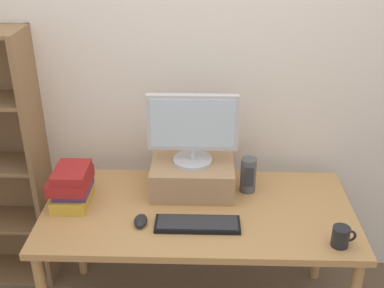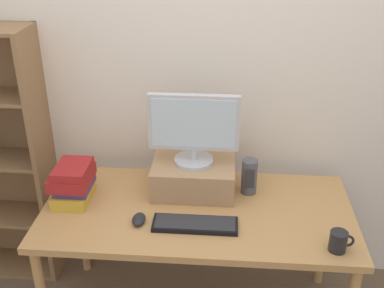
% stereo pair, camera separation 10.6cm
% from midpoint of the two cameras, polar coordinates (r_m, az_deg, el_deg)
% --- Properties ---
extents(back_wall, '(7.00, 0.08, 2.60)m').
position_cam_midpoint_polar(back_wall, '(2.65, 2.63, 8.98)').
color(back_wall, beige).
rests_on(back_wall, ground_plane).
extents(desk, '(1.56, 0.76, 0.73)m').
position_cam_midpoint_polar(desk, '(2.49, 1.86, -8.98)').
color(desk, '#B7844C').
rests_on(desk, ground_plane).
extents(riser_box, '(0.43, 0.34, 0.16)m').
position_cam_midpoint_polar(riser_box, '(2.57, 1.39, -3.75)').
color(riser_box, '#A87F56').
rests_on(riser_box, desk).
extents(computer_monitor, '(0.46, 0.21, 0.38)m').
position_cam_midpoint_polar(computer_monitor, '(2.44, 1.46, 1.89)').
color(computer_monitor, '#B7B7BA').
rests_on(computer_monitor, riser_box).
extents(keyboard, '(0.41, 0.13, 0.02)m').
position_cam_midpoint_polar(keyboard, '(2.32, 1.62, -9.50)').
color(keyboard, black).
rests_on(keyboard, desk).
extents(computer_mouse, '(0.06, 0.10, 0.04)m').
position_cam_midpoint_polar(computer_mouse, '(2.35, -5.03, -8.89)').
color(computer_mouse, black).
rests_on(computer_mouse, desk).
extents(book_stack, '(0.19, 0.25, 0.20)m').
position_cam_midpoint_polar(book_stack, '(2.53, -12.76, -4.50)').
color(book_stack, gold).
rests_on(book_stack, desk).
extents(coffee_mug, '(0.11, 0.08, 0.10)m').
position_cam_midpoint_polar(coffee_mug, '(2.27, 18.31, -10.91)').
color(coffee_mug, black).
rests_on(coffee_mug, desk).
extents(desk_speaker, '(0.08, 0.09, 0.19)m').
position_cam_midpoint_polar(desk_speaker, '(2.55, 7.99, -3.84)').
color(desk_speaker, '#4C4C51').
rests_on(desk_speaker, desk).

